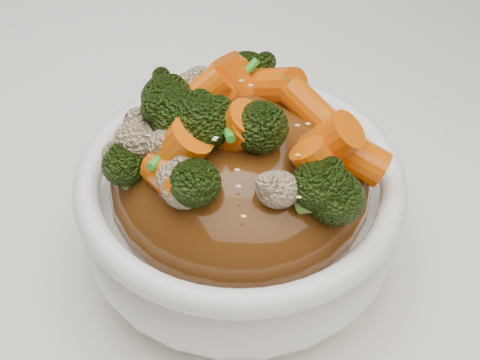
# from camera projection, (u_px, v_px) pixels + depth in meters

# --- Properties ---
(tablecloth) EXTENTS (1.20, 0.80, 0.04)m
(tablecloth) POSITION_uv_depth(u_px,v_px,m) (307.00, 337.00, 0.46)
(tablecloth) COLOR white
(tablecloth) RESTS_ON dining_table
(bowl) EXTENTS (0.26, 0.26, 0.08)m
(bowl) POSITION_uv_depth(u_px,v_px,m) (240.00, 213.00, 0.46)
(bowl) COLOR white
(bowl) RESTS_ON tablecloth
(sauce_base) EXTENTS (0.21, 0.21, 0.09)m
(sauce_base) POSITION_uv_depth(u_px,v_px,m) (240.00, 183.00, 0.44)
(sauce_base) COLOR #4D290D
(sauce_base) RESTS_ON bowl
(carrots) EXTENTS (0.21, 0.21, 0.05)m
(carrots) POSITION_uv_depth(u_px,v_px,m) (240.00, 110.00, 0.40)
(carrots) COLOR #D95807
(carrots) RESTS_ON sauce_base
(broccoli) EXTENTS (0.21, 0.21, 0.04)m
(broccoli) POSITION_uv_depth(u_px,v_px,m) (240.00, 111.00, 0.40)
(broccoli) COLOR black
(broccoli) RESTS_ON sauce_base
(cauliflower) EXTENTS (0.21, 0.21, 0.03)m
(cauliflower) POSITION_uv_depth(u_px,v_px,m) (240.00, 114.00, 0.40)
(cauliflower) COLOR tan
(cauliflower) RESTS_ON sauce_base
(scallions) EXTENTS (0.16, 0.16, 0.02)m
(scallions) POSITION_uv_depth(u_px,v_px,m) (240.00, 109.00, 0.40)
(scallions) COLOR #2A9221
(scallions) RESTS_ON sauce_base
(sesame_seeds) EXTENTS (0.19, 0.19, 0.01)m
(sesame_seeds) POSITION_uv_depth(u_px,v_px,m) (240.00, 109.00, 0.40)
(sesame_seeds) COLOR beige
(sesame_seeds) RESTS_ON sauce_base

